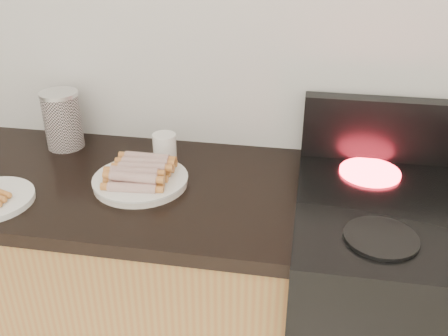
% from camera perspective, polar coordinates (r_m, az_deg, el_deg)
% --- Properties ---
extents(wall_back, '(4.00, 0.04, 2.60)m').
position_cam_1_polar(wall_back, '(1.62, -4.92, 16.06)').
color(wall_back, silver).
rests_on(wall_back, ground).
extents(stove, '(0.76, 0.65, 0.91)m').
position_cam_1_polar(stove, '(1.72, 20.53, -17.26)').
color(stove, black).
rests_on(stove, floor).
extents(stove_panel, '(0.76, 0.06, 0.20)m').
position_cam_1_polar(stove_panel, '(1.66, 22.28, 3.79)').
color(stove_panel, black).
rests_on(stove_panel, stove).
extents(burner_near_left, '(0.18, 0.18, 0.01)m').
position_cam_1_polar(burner_near_left, '(1.28, 17.50, -7.60)').
color(burner_near_left, black).
rests_on(burner_near_left, stove).
extents(burner_far_left, '(0.18, 0.18, 0.01)m').
position_cam_1_polar(burner_far_left, '(1.56, 16.32, -0.46)').
color(burner_far_left, '#FF1E2D').
rests_on(burner_far_left, stove).
extents(main_plate, '(0.34, 0.34, 0.02)m').
position_cam_1_polar(main_plate, '(1.48, -9.50, -1.54)').
color(main_plate, white).
rests_on(main_plate, counter_slab).
extents(hotdog_pile, '(0.14, 0.19, 0.05)m').
position_cam_1_polar(hotdog_pile, '(1.47, -9.61, -0.35)').
color(hotdog_pile, maroon).
rests_on(hotdog_pile, main_plate).
extents(canister, '(0.12, 0.12, 0.19)m').
position_cam_1_polar(canister, '(1.75, -17.97, 5.26)').
color(canister, silver).
rests_on(canister, counter_slab).
extents(mug, '(0.10, 0.10, 0.09)m').
position_cam_1_polar(mug, '(1.59, -6.79, 2.29)').
color(mug, silver).
rests_on(mug, counter_slab).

